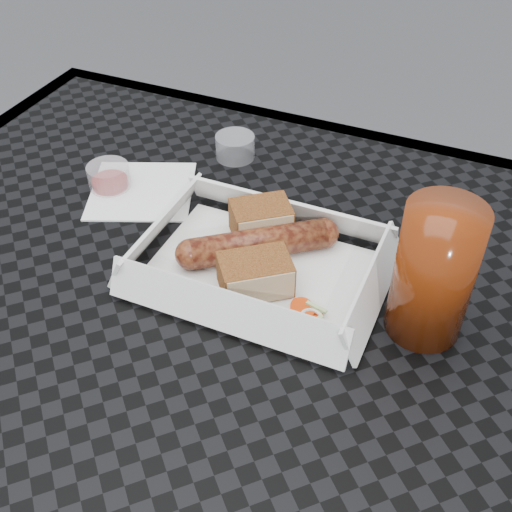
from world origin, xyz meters
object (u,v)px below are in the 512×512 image
Objects in this scene: bratwurst at (259,244)px; drink_glass at (434,273)px; patio_table at (173,351)px; food_tray at (260,271)px.

bratwurst is 0.19m from drink_glass.
drink_glass reaches higher than bratwurst.
bratwurst is (0.06, 0.09, 0.10)m from patio_table.
patio_table is 0.28m from drink_glass.
drink_glass is (0.17, -0.01, 0.07)m from food_tray.
patio_table is at bearing -132.64° from food_tray.
bratwurst is 1.07× the size of drink_glass.
bratwurst reaches higher than food_tray.
patio_table is at bearing -121.96° from bratwurst.
bratwurst is at bearing 117.23° from food_tray.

